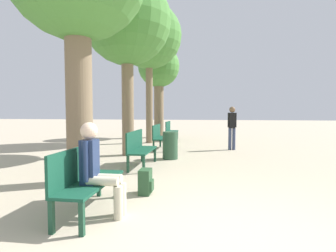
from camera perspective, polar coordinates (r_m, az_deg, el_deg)
ground_plane at (r=3.28m, az=13.99°, el=-23.70°), size 80.00×80.00×0.00m
bench_row_0 at (r=4.07m, az=-17.62°, el=-10.25°), size 0.48×1.51×0.95m
bench_row_1 at (r=7.01m, az=-6.33°, el=-4.44°), size 0.48×1.51×0.95m
bench_row_2 at (r=10.09m, az=-1.86°, el=-2.05°), size 0.48×1.51×0.95m
bench_row_3 at (r=13.21m, az=0.50°, el=-0.78°), size 0.48×1.51×0.95m
tree_row_1 at (r=9.28m, az=-8.90°, el=21.37°), size 2.88×2.88×5.87m
tree_row_2 at (r=12.58m, az=-4.15°, el=18.80°), size 2.97×2.97×6.37m
tree_row_3 at (r=14.76m, az=-2.03°, el=12.22°), size 2.28×2.28×5.08m
person_seated at (r=3.84m, az=-15.06°, el=-8.54°), size 0.62×0.35×1.33m
backpack at (r=4.79m, az=-4.89°, el=-12.02°), size 0.24×0.31×0.44m
pedestrian_near at (r=10.23m, az=13.77°, el=0.18°), size 0.33×0.22×1.64m
trash_bin at (r=8.10m, az=0.49°, el=-4.23°), size 0.47×0.47×0.84m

